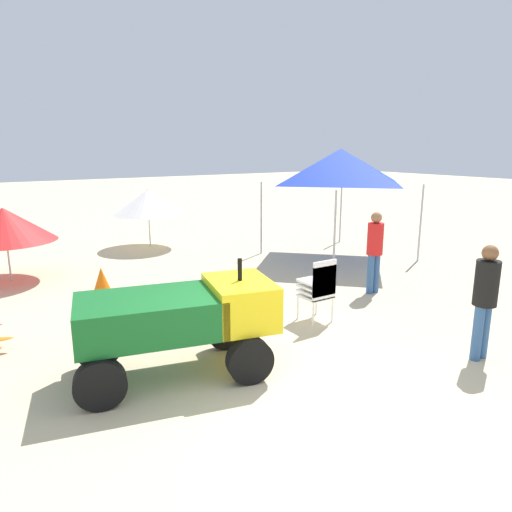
# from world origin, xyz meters

# --- Properties ---
(ground) EXTENTS (80.00, 80.00, 0.00)m
(ground) POSITION_xyz_m (0.00, 0.00, 0.00)
(ground) COLOR beige
(utility_cart) EXTENTS (2.76, 1.80, 1.50)m
(utility_cart) POSITION_xyz_m (-0.93, 1.26, 0.78)
(utility_cart) COLOR #146023
(utility_cart) RESTS_ON ground
(stacked_plastic_chairs) EXTENTS (0.48, 0.48, 1.11)m
(stacked_plastic_chairs) POSITION_xyz_m (1.77, 1.68, 0.65)
(stacked_plastic_chairs) COLOR white
(stacked_plastic_chairs) RESTS_ON ground
(lifeguard_near_left) EXTENTS (0.32, 0.32, 1.65)m
(lifeguard_near_left) POSITION_xyz_m (2.77, -0.63, 0.95)
(lifeguard_near_left) COLOR #33598C
(lifeguard_near_left) RESTS_ON ground
(lifeguard_near_center) EXTENTS (0.32, 0.32, 1.67)m
(lifeguard_near_center) POSITION_xyz_m (3.78, 2.34, 0.96)
(lifeguard_near_center) COLOR #33598C
(lifeguard_near_center) RESTS_ON ground
(popup_canopy) EXTENTS (3.02, 3.02, 2.89)m
(popup_canopy) POSITION_xyz_m (5.34, 5.09, 2.44)
(popup_canopy) COLOR #B2B2B7
(popup_canopy) RESTS_ON ground
(beach_umbrella_left) EXTENTS (2.13, 2.13, 1.64)m
(beach_umbrella_left) POSITION_xyz_m (-2.35, 7.39, 1.27)
(beach_umbrella_left) COLOR beige
(beach_umbrella_left) RESTS_ON ground
(beach_umbrella_mid) EXTENTS (2.09, 2.09, 1.72)m
(beach_umbrella_mid) POSITION_xyz_m (1.55, 9.09, 1.35)
(beach_umbrella_mid) COLOR beige
(beach_umbrella_mid) RESTS_ON ground
(traffic_cone_near) EXTENTS (0.35, 0.35, 0.50)m
(traffic_cone_near) POSITION_xyz_m (-0.84, 5.51, 0.25)
(traffic_cone_near) COLOR orange
(traffic_cone_near) RESTS_ON ground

